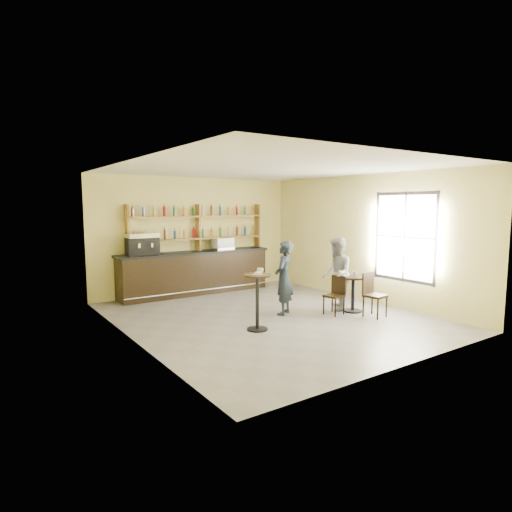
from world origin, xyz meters
TOP-DOWN VIEW (x-y plane):
  - floor at (0.00, 0.00)m, footprint 7.00×7.00m
  - ceiling at (0.00, 0.00)m, footprint 7.00×7.00m
  - wall_back at (0.00, 3.50)m, footprint 7.00×0.00m
  - wall_front at (0.00, -3.50)m, footprint 7.00×0.00m
  - wall_left at (-3.00, 0.00)m, footprint 0.00×7.00m
  - wall_right at (3.00, 0.00)m, footprint 0.00×7.00m
  - window_pane at (2.99, -1.20)m, footprint 0.00×2.00m
  - window_frame at (2.99, -1.20)m, footprint 0.04×1.70m
  - shelf_unit at (0.00, 3.37)m, footprint 4.00×0.26m
  - liquor_bottles at (0.00, 3.37)m, footprint 3.68×0.10m
  - bar_counter at (-0.21, 3.15)m, footprint 4.33×0.85m
  - espresso_machine at (-1.70, 3.15)m, footprint 0.82×0.57m
  - pastry_case at (0.65, 3.15)m, footprint 0.58×0.48m
  - pedestal_table at (-0.78, -0.68)m, footprint 0.56×0.56m
  - napkin at (-0.78, -0.68)m, footprint 0.22×0.22m
  - donut at (-0.77, -0.69)m, footprint 0.16×0.16m
  - cup_pedestal at (-0.64, -0.58)m, footprint 0.15×0.15m
  - man_main at (0.40, -0.00)m, footprint 0.72×0.66m
  - cafe_table at (1.86, -0.71)m, footprint 0.68×0.68m
  - cup_cafe at (1.91, -0.71)m, footprint 0.14×0.14m
  - chair_west at (1.31, -0.66)m, footprint 0.43×0.43m
  - chair_south at (1.91, -1.31)m, footprint 0.48×0.48m
  - patron_second at (1.64, -0.39)m, footprint 1.03×1.05m

SIDE VIEW (x-z plane):
  - floor at x=0.00m, z-range 0.00..0.00m
  - cafe_table at x=1.86m, z-range 0.00..0.82m
  - chair_west at x=1.31m, z-range 0.00..0.86m
  - chair_south at x=1.91m, z-range 0.00..0.96m
  - pedestal_table at x=-0.78m, z-range 0.00..1.10m
  - bar_counter at x=-0.21m, z-range 0.00..1.17m
  - man_main at x=0.40m, z-range 0.00..1.64m
  - patron_second at x=1.64m, z-range 0.00..1.71m
  - cup_cafe at x=1.91m, z-range 0.82..0.93m
  - napkin at x=-0.78m, z-range 1.10..1.11m
  - donut at x=-0.77m, z-range 1.11..1.16m
  - cup_pedestal at x=-0.64m, z-range 1.10..1.20m
  - pastry_case at x=0.65m, z-range 1.17..1.50m
  - espresso_machine at x=-1.70m, z-range 1.17..1.73m
  - wall_back at x=0.00m, z-range -1.90..5.10m
  - wall_front at x=0.00m, z-range -1.90..5.10m
  - wall_left at x=-3.00m, z-range -1.90..5.10m
  - wall_right at x=3.00m, z-range -1.90..5.10m
  - window_frame at x=2.99m, z-range 0.65..2.75m
  - window_pane at x=2.99m, z-range 0.70..2.70m
  - shelf_unit at x=0.00m, z-range 1.11..2.51m
  - liquor_bottles at x=0.00m, z-range 1.48..2.48m
  - ceiling at x=0.00m, z-range 3.20..3.20m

